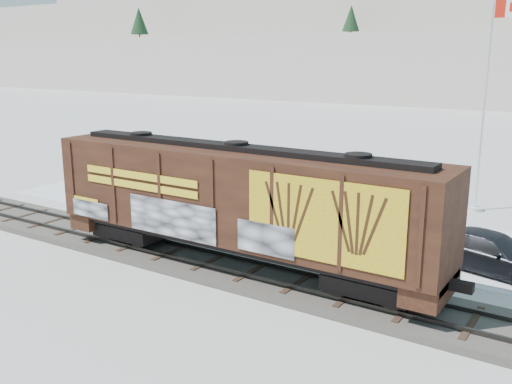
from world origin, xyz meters
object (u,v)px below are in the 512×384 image
Objects in this scene: car_white at (258,204)px; car_dark at (492,253)px; car_silver at (262,201)px; hopper_railcar at (237,199)px; flagpole at (484,135)px.

car_white is 0.97× the size of car_dark.
car_silver is 0.92× the size of car_white.
car_white reaches higher than car_dark.
flagpole reaches higher than hopper_railcar.
hopper_railcar reaches higher than car_dark.
hopper_railcar is 15.80m from flagpole.
flagpole reaches higher than car_white.
flagpole is 2.42× the size of car_silver.
car_dark is (11.57, -1.11, -0.08)m from car_white.
flagpole is at bearing -63.69° from car_silver.
flagpole is at bearing 27.97° from car_dark.
car_dark is at bearing 34.02° from hopper_railcar.
car_white is at bearing -138.35° from flagpole.
car_dark is at bearing -74.57° from flagpole.
flagpole is 2.15× the size of car_dark.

